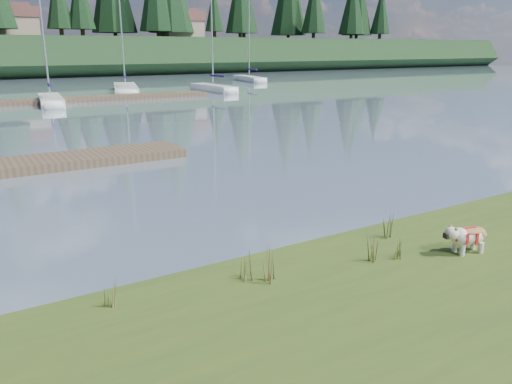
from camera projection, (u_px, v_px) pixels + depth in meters
ground at (3, 105)px, 34.13m from camera, size 200.00×200.00×0.00m
bulldog at (468, 235)px, 8.73m from camera, size 0.88×0.47×0.52m
dock_far at (34, 102)px, 35.09m from camera, size 26.00×2.20×0.30m
sailboat_bg_2 at (50, 99)px, 35.14m from camera, size 2.23×7.30×10.88m
sailboat_bg_3 at (125, 87)px, 45.29m from camera, size 4.35×9.76×13.92m
sailboat_bg_4 at (210, 87)px, 45.43m from camera, size 1.72×7.29×10.75m
sailboat_bg_5 at (247, 78)px, 58.81m from camera, size 2.76×8.01×11.25m
weed_0 at (270, 264)px, 7.63m from camera, size 0.17×0.14×0.71m
weed_1 at (246, 267)px, 7.75m from camera, size 0.17×0.14×0.50m
weed_2 at (373, 247)px, 8.39m from camera, size 0.17×0.14×0.62m
weed_3 at (112, 293)px, 6.93m from camera, size 0.17×0.14×0.50m
weed_4 at (398, 248)px, 8.55m from camera, size 0.17×0.14×0.44m
weed_5 at (389, 222)px, 9.46m from camera, size 0.17×0.14×0.71m
mud_lip at (198, 286)px, 8.19m from camera, size 60.00×0.50×0.14m
conifer_8 at (314, 2)px, 88.70m from camera, size 4.62×4.62×11.77m
house_1 at (13, 21)px, 68.72m from camera, size 6.30×5.30×4.65m
house_2 at (181, 24)px, 79.05m from camera, size 6.30×5.30×4.65m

